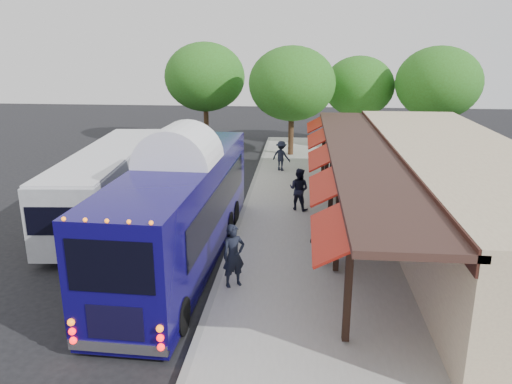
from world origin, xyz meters
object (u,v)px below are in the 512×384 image
at_px(ped_c, 324,238).
at_px(ped_d, 281,156).
at_px(coach_bus, 181,205).
at_px(city_bus, 110,181).
at_px(ped_a, 234,256).
at_px(ped_b, 299,189).
at_px(sign_board, 329,241).

relative_size(ped_c, ped_d, 1.08).
relative_size(coach_bus, city_bus, 1.07).
bearing_deg(ped_c, ped_a, -1.17).
xyz_separation_m(ped_b, ped_c, (0.89, -5.68, -0.01)).
height_order(ped_a, sign_board, ped_a).
bearing_deg(city_bus, ped_a, -49.34).
bearing_deg(ped_d, sign_board, 127.25).
height_order(city_bus, sign_board, city_bus).
bearing_deg(ped_d, ped_a, 114.16).
distance_m(coach_bus, sign_board, 5.17).
relative_size(coach_bus, ped_c, 6.37).
relative_size(city_bus, ped_c, 5.98).
relative_size(ped_a, sign_board, 1.90).
bearing_deg(sign_board, ped_a, -136.79).
distance_m(ped_a, ped_d, 14.60).
bearing_deg(ped_a, ped_c, 1.26).
bearing_deg(ped_b, ped_a, 100.46).
relative_size(ped_a, ped_c, 1.05).
bearing_deg(ped_a, ped_b, 43.88).
bearing_deg(ped_c, ped_d, -115.44).
bearing_deg(ped_c, coach_bus, -36.03).
height_order(coach_bus, ped_d, coach_bus).
height_order(ped_a, ped_b, ped_a).
bearing_deg(ped_b, ped_d, -56.50).
height_order(ped_b, ped_c, ped_b).
bearing_deg(coach_bus, city_bus, 136.66).
xyz_separation_m(city_bus, ped_d, (6.99, 8.44, -0.63)).
height_order(ped_b, sign_board, ped_b).
height_order(ped_c, ped_d, ped_c).
xyz_separation_m(city_bus, ped_a, (6.17, -6.14, -0.51)).
distance_m(ped_a, sign_board, 3.69).
xyz_separation_m(city_bus, ped_c, (8.97, -4.31, -0.56)).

